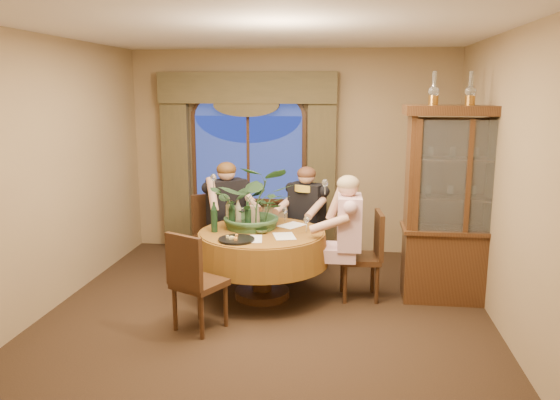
# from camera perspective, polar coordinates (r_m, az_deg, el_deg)

# --- Properties ---
(floor) EXTENTS (5.00, 5.00, 0.00)m
(floor) POSITION_cam_1_polar(r_m,az_deg,el_deg) (5.59, -1.57, -12.36)
(floor) COLOR black
(floor) RESTS_ON ground
(wall_back) EXTENTS (4.50, 0.00, 4.50)m
(wall_back) POSITION_cam_1_polar(r_m,az_deg,el_deg) (7.64, 1.21, 5.03)
(wall_back) COLOR olive
(wall_back) RESTS_ON ground
(wall_right) EXTENTS (0.00, 5.00, 5.00)m
(wall_right) POSITION_cam_1_polar(r_m,az_deg,el_deg) (5.33, 23.02, 1.29)
(wall_right) COLOR olive
(wall_right) RESTS_ON ground
(ceiling) EXTENTS (5.00, 5.00, 0.00)m
(ceiling) POSITION_cam_1_polar(r_m,az_deg,el_deg) (5.14, -1.74, 17.53)
(ceiling) COLOR white
(ceiling) RESTS_ON wall_back
(window) EXTENTS (1.62, 0.10, 1.32)m
(window) POSITION_cam_1_polar(r_m,az_deg,el_deg) (7.67, -3.32, 4.28)
(window) COLOR navy
(window) RESTS_ON wall_back
(arched_transom) EXTENTS (1.60, 0.06, 0.44)m
(arched_transom) POSITION_cam_1_polar(r_m,az_deg,el_deg) (7.61, -3.39, 10.12)
(arched_transom) COLOR navy
(arched_transom) RESTS_ON wall_back
(drapery_left) EXTENTS (0.38, 0.14, 2.32)m
(drapery_left) POSITION_cam_1_polar(r_m,az_deg,el_deg) (7.89, -10.77, 3.42)
(drapery_left) COLOR #3F3822
(drapery_left) RESTS_ON floor
(drapery_right) EXTENTS (0.38, 0.14, 2.32)m
(drapery_right) POSITION_cam_1_polar(r_m,az_deg,el_deg) (7.52, 4.38, 3.20)
(drapery_right) COLOR #3F3822
(drapery_right) RESTS_ON floor
(swag_valance) EXTENTS (2.45, 0.16, 0.42)m
(swag_valance) POSITION_cam_1_polar(r_m,az_deg,el_deg) (7.53, -3.52, 11.63)
(swag_valance) COLOR #3F3822
(swag_valance) RESTS_ON wall_back
(dining_table) EXTENTS (1.92, 1.92, 0.75)m
(dining_table) POSITION_cam_1_polar(r_m,az_deg,el_deg) (6.03, -1.90, -6.72)
(dining_table) COLOR #8C350F
(dining_table) RESTS_ON floor
(china_cabinet) EXTENTS (1.30, 0.52, 2.10)m
(china_cabinet) POSITION_cam_1_polar(r_m,az_deg,el_deg) (6.08, 18.55, -0.59)
(china_cabinet) COLOR #361E0F
(china_cabinet) RESTS_ON floor
(oil_lamp_left) EXTENTS (0.11, 0.11, 0.34)m
(oil_lamp_left) POSITION_cam_1_polar(r_m,az_deg,el_deg) (5.90, 15.79, 11.17)
(oil_lamp_left) COLOR #A5722D
(oil_lamp_left) RESTS_ON china_cabinet
(oil_lamp_center) EXTENTS (0.11, 0.11, 0.34)m
(oil_lamp_center) POSITION_cam_1_polar(r_m,az_deg,el_deg) (5.96, 19.31, 10.96)
(oil_lamp_center) COLOR #A5722D
(oil_lamp_center) RESTS_ON china_cabinet
(oil_lamp_right) EXTENTS (0.11, 0.11, 0.34)m
(oil_lamp_right) POSITION_cam_1_polar(r_m,az_deg,el_deg) (6.05, 22.73, 10.72)
(oil_lamp_right) COLOR #A5722D
(oil_lamp_right) RESTS_ON china_cabinet
(chair_right) EXTENTS (0.46, 0.46, 0.96)m
(chair_right) POSITION_cam_1_polar(r_m,az_deg,el_deg) (6.03, 8.34, -5.79)
(chair_right) COLOR black
(chair_right) RESTS_ON floor
(chair_back_right) EXTENTS (0.54, 0.54, 0.96)m
(chair_back_right) POSITION_cam_1_polar(r_m,az_deg,el_deg) (6.82, 1.92, -3.65)
(chair_back_right) COLOR black
(chair_back_right) RESTS_ON floor
(chair_back) EXTENTS (0.59, 0.59, 0.96)m
(chair_back) POSITION_cam_1_polar(r_m,az_deg,el_deg) (6.87, -6.77, -3.60)
(chair_back) COLOR black
(chair_back) RESTS_ON floor
(chair_front_left) EXTENTS (0.57, 0.57, 0.96)m
(chair_front_left) POSITION_cam_1_polar(r_m,az_deg,el_deg) (5.28, -8.39, -8.34)
(chair_front_left) COLOR black
(chair_front_left) RESTS_ON floor
(person_pink) EXTENTS (0.47, 0.51, 1.38)m
(person_pink) POSITION_cam_1_polar(r_m,az_deg,el_deg) (5.90, 7.21, -4.03)
(person_pink) COLOR #CFA5AD
(person_pink) RESTS_ON floor
(person_back) EXTENTS (0.68, 0.67, 1.40)m
(person_back) POSITION_cam_1_polar(r_m,az_deg,el_deg) (6.77, -5.59, -1.86)
(person_back) COLOR black
(person_back) RESTS_ON floor
(person_scarf) EXTENTS (0.62, 0.60, 1.34)m
(person_scarf) POSITION_cam_1_polar(r_m,az_deg,el_deg) (6.78, 2.82, -2.07)
(person_scarf) COLOR black
(person_scarf) RESTS_ON floor
(stoneware_vase) EXTENTS (0.14, 0.14, 0.25)m
(stoneware_vase) POSITION_cam_1_polar(r_m,az_deg,el_deg) (6.04, -2.71, -1.75)
(stoneware_vase) COLOR #8B725B
(stoneware_vase) RESTS_ON dining_table
(centerpiece_plant) EXTENTS (0.93, 1.03, 0.81)m
(centerpiece_plant) POSITION_cam_1_polar(r_m,az_deg,el_deg) (5.97, -2.63, 2.76)
(centerpiece_plant) COLOR #2C4E2B
(centerpiece_plant) RESTS_ON dining_table
(olive_bowl) EXTENTS (0.14, 0.14, 0.04)m
(olive_bowl) POSITION_cam_1_polar(r_m,az_deg,el_deg) (5.84, -1.94, -3.28)
(olive_bowl) COLOR #40512B
(olive_bowl) RESTS_ON dining_table
(cheese_platter) EXTENTS (0.37, 0.37, 0.02)m
(cheese_platter) POSITION_cam_1_polar(r_m,az_deg,el_deg) (5.57, -4.57, -4.14)
(cheese_platter) COLOR black
(cheese_platter) RESTS_ON dining_table
(wine_bottle_0) EXTENTS (0.07, 0.07, 0.33)m
(wine_bottle_0) POSITION_cam_1_polar(r_m,az_deg,el_deg) (5.96, -5.06, -1.60)
(wine_bottle_0) COLOR black
(wine_bottle_0) RESTS_ON dining_table
(wine_bottle_1) EXTENTS (0.07, 0.07, 0.33)m
(wine_bottle_1) POSITION_cam_1_polar(r_m,az_deg,el_deg) (6.10, -5.36, -1.29)
(wine_bottle_1) COLOR tan
(wine_bottle_1) RESTS_ON dining_table
(wine_bottle_2) EXTENTS (0.07, 0.07, 0.33)m
(wine_bottle_2) POSITION_cam_1_polar(r_m,az_deg,el_deg) (5.87, -3.36, -1.76)
(wine_bottle_2) COLOR black
(wine_bottle_2) RESTS_ON dining_table
(wine_bottle_3) EXTENTS (0.07, 0.07, 0.33)m
(wine_bottle_3) POSITION_cam_1_polar(r_m,az_deg,el_deg) (5.90, -6.90, -1.77)
(wine_bottle_3) COLOR black
(wine_bottle_3) RESTS_ON dining_table
(wine_bottle_4) EXTENTS (0.07, 0.07, 0.33)m
(wine_bottle_4) POSITION_cam_1_polar(r_m,az_deg,el_deg) (5.99, -4.41, -1.52)
(wine_bottle_4) COLOR tan
(wine_bottle_4) RESTS_ON dining_table
(tasting_paper_0) EXTENTS (0.28, 0.34, 0.00)m
(tasting_paper_0) POSITION_cam_1_polar(r_m,az_deg,el_deg) (5.71, 0.45, -3.80)
(tasting_paper_0) COLOR white
(tasting_paper_0) RESTS_ON dining_table
(tasting_paper_1) EXTENTS (0.34, 0.37, 0.00)m
(tasting_paper_1) POSITION_cam_1_polar(r_m,az_deg,el_deg) (6.16, 1.24, -2.66)
(tasting_paper_1) COLOR white
(tasting_paper_1) RESTS_ON dining_table
(tasting_paper_2) EXTENTS (0.25, 0.33, 0.00)m
(tasting_paper_2) POSITION_cam_1_polar(r_m,az_deg,el_deg) (5.61, -2.97, -4.08)
(tasting_paper_2) COLOR white
(tasting_paper_2) RESTS_ON dining_table
(wine_glass_person_pink) EXTENTS (0.07, 0.07, 0.18)m
(wine_glass_person_pink) POSITION_cam_1_polar(r_m,az_deg,el_deg) (5.86, 2.79, -2.54)
(wine_glass_person_pink) COLOR silver
(wine_glass_person_pink) RESTS_ON dining_table
(wine_glass_person_back) EXTENTS (0.07, 0.07, 0.18)m
(wine_glass_person_back) POSITION_cam_1_polar(r_m,az_deg,el_deg) (6.33, -3.93, -1.50)
(wine_glass_person_back) COLOR silver
(wine_glass_person_back) RESTS_ON dining_table
(wine_glass_person_scarf) EXTENTS (0.07, 0.07, 0.18)m
(wine_glass_person_scarf) POSITION_cam_1_polar(r_m,az_deg,el_deg) (6.30, 0.52, -1.52)
(wine_glass_person_scarf) COLOR silver
(wine_glass_person_scarf) RESTS_ON dining_table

